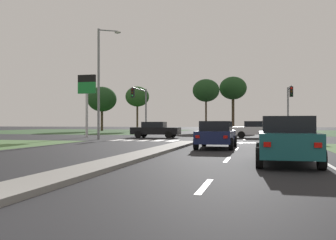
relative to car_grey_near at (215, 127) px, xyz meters
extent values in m
plane|color=black|center=(2.31, -28.11, -0.80)|extent=(200.00, 200.00, 0.00)
cube|color=#2D4C28|center=(-23.19, -3.61, -0.80)|extent=(35.00, 35.00, 0.01)
cube|color=gray|center=(2.31, -47.11, -0.73)|extent=(1.20, 22.00, 0.14)
cube|color=gray|center=(2.31, -3.11, -0.73)|extent=(1.20, 36.00, 0.14)
cube|color=silver|center=(5.81, -53.35, -0.80)|extent=(0.14, 2.00, 0.01)
cube|color=silver|center=(5.81, -47.35, -0.80)|extent=(0.14, 2.00, 0.01)
cube|color=silver|center=(5.81, -41.35, -0.80)|extent=(0.14, 2.00, 0.01)
cube|color=silver|center=(5.81, -35.35, -0.80)|extent=(0.14, 2.00, 0.01)
cube|color=silver|center=(5.81, -29.35, -0.80)|extent=(0.14, 2.00, 0.01)
cube|color=silver|center=(9.16, -46.11, -0.80)|extent=(0.14, 24.00, 0.01)
cube|color=silver|center=(6.11, -35.11, -0.80)|extent=(6.40, 0.50, 0.01)
cube|color=silver|center=(-4.09, -33.31, -0.80)|extent=(0.70, 2.80, 0.01)
cube|color=silver|center=(-2.94, -33.31, -0.80)|extent=(0.70, 2.80, 0.01)
cube|color=silver|center=(-1.79, -33.31, -0.80)|extent=(0.70, 2.80, 0.01)
cube|color=silver|center=(-0.64, -33.31, -0.80)|extent=(0.70, 2.80, 0.01)
cube|color=silver|center=(0.51, -33.31, -0.80)|extent=(0.70, 2.80, 0.01)
cube|color=slate|center=(0.00, -0.03, -0.11)|extent=(1.76, 4.11, 0.74)
cube|color=black|center=(0.00, 0.12, 0.52)|extent=(1.55, 1.89, 0.52)
cube|color=red|center=(0.67, 2.04, -0.04)|extent=(0.20, 0.04, 0.14)
cube|color=red|center=(-0.67, 2.04, -0.04)|extent=(0.20, 0.04, 0.14)
cylinder|color=black|center=(0.88, -1.35, -0.48)|extent=(0.22, 0.64, 0.64)
cylinder|color=black|center=(-0.88, -1.35, -0.48)|extent=(0.22, 0.64, 0.64)
cylinder|color=black|center=(0.88, 1.28, -0.48)|extent=(0.22, 0.64, 0.64)
cylinder|color=black|center=(-0.88, 1.28, -0.48)|extent=(0.22, 0.64, 0.64)
cube|color=#19565B|center=(7.84, -48.44, -0.11)|extent=(1.75, 4.21, 0.74)
cube|color=black|center=(7.84, -48.59, 0.52)|extent=(1.54, 1.94, 0.52)
cube|color=red|center=(7.18, -50.56, -0.04)|extent=(0.20, 0.04, 0.14)
cube|color=red|center=(8.51, -50.56, -0.04)|extent=(0.20, 0.04, 0.14)
cylinder|color=black|center=(6.97, -47.09, -0.48)|extent=(0.22, 0.64, 0.64)
cylinder|color=black|center=(8.72, -47.09, -0.48)|extent=(0.22, 0.64, 0.64)
cylinder|color=black|center=(6.97, -49.78, -0.48)|extent=(0.22, 0.64, 0.64)
cylinder|color=black|center=(8.72, -49.78, -0.48)|extent=(0.22, 0.64, 0.64)
cube|color=black|center=(-2.35, -27.96, -0.16)|extent=(4.49, 1.73, 0.65)
cube|color=black|center=(-2.50, -27.96, 0.43)|extent=(2.06, 1.52, 0.52)
cube|color=red|center=(-4.61, -27.31, -0.09)|extent=(0.04, 0.20, 0.14)
cube|color=red|center=(-4.61, -28.62, -0.09)|extent=(0.04, 0.20, 0.14)
cylinder|color=black|center=(-0.91, -27.10, -0.48)|extent=(0.64, 0.22, 0.64)
cylinder|color=black|center=(-0.91, -28.83, -0.48)|extent=(0.64, 0.22, 0.64)
cylinder|color=black|center=(-3.78, -27.10, -0.48)|extent=(0.64, 0.22, 0.64)
cylinder|color=black|center=(-3.78, -28.83, -0.48)|extent=(0.64, 0.22, 0.64)
cube|color=silver|center=(6.89, -26.17, -0.13)|extent=(4.47, 1.78, 0.71)
cube|color=black|center=(6.74, -26.17, 0.48)|extent=(2.06, 1.57, 0.52)
cube|color=red|center=(4.63, -25.49, -0.06)|extent=(0.04, 0.20, 0.14)
cube|color=red|center=(4.63, -26.84, -0.06)|extent=(0.04, 0.20, 0.14)
cylinder|color=black|center=(8.32, -25.27, -0.48)|extent=(0.64, 0.22, 0.64)
cylinder|color=black|center=(8.32, -27.06, -0.48)|extent=(0.64, 0.22, 0.64)
cylinder|color=black|center=(5.45, -25.27, -0.48)|extent=(0.64, 0.22, 0.64)
cylinder|color=black|center=(5.45, -27.06, -0.48)|extent=(0.64, 0.22, 0.64)
cube|color=#161E47|center=(4.73, -41.05, -0.17)|extent=(1.78, 4.55, 0.63)
cube|color=black|center=(4.73, -41.20, 0.41)|extent=(1.57, 2.09, 0.52)
cube|color=red|center=(4.05, -43.35, -0.11)|extent=(0.20, 0.04, 0.14)
cube|color=red|center=(5.41, -43.35, -0.11)|extent=(0.20, 0.04, 0.14)
cylinder|color=black|center=(3.84, -39.59, -0.48)|extent=(0.22, 0.64, 0.64)
cylinder|color=black|center=(5.62, -39.59, -0.48)|extent=(0.22, 0.64, 0.64)
cylinder|color=black|center=(3.84, -42.51, -0.48)|extent=(0.22, 0.64, 0.64)
cylinder|color=black|center=(5.62, -42.51, -0.48)|extent=(0.22, 0.64, 0.64)
cylinder|color=gray|center=(9.91, -21.51, 1.72)|extent=(0.18, 0.18, 5.04)
cylinder|color=gray|center=(9.91, -23.48, 3.99)|extent=(0.12, 3.95, 0.12)
cube|color=black|center=(9.91, -25.46, 3.46)|extent=(0.32, 0.26, 0.95)
sphere|color=red|center=(9.91, -25.62, 3.76)|extent=(0.20, 0.20, 0.20)
sphere|color=#3A2405|center=(9.91, -25.62, 3.46)|extent=(0.20, 0.20, 0.20)
sphere|color=black|center=(9.91, -25.62, 3.16)|extent=(0.20, 0.20, 0.20)
cylinder|color=gray|center=(-5.29, -21.51, 1.79)|extent=(0.18, 0.18, 5.19)
cylinder|color=gray|center=(-5.29, -23.75, 4.14)|extent=(0.12, 4.49, 0.12)
cube|color=black|center=(-5.29, -25.99, 3.61)|extent=(0.32, 0.26, 0.95)
sphere|color=#360503|center=(-5.29, -26.15, 3.91)|extent=(0.20, 0.20, 0.20)
sphere|color=#3A2405|center=(-5.29, -26.15, 3.61)|extent=(0.20, 0.20, 0.20)
sphere|color=green|center=(-5.29, -26.15, 3.31)|extent=(0.20, 0.20, 0.20)
cylinder|color=gray|center=(-5.98, -32.68, 3.82)|extent=(0.20, 0.20, 9.25)
cylinder|color=gray|center=(-5.28, -32.28, 8.34)|extent=(1.43, 0.89, 0.10)
ellipsoid|color=#B2B2A8|center=(-4.59, -31.88, 8.24)|extent=(0.56, 0.28, 0.20)
cylinder|color=silver|center=(-9.06, -28.55, 1.30)|extent=(0.24, 0.24, 4.21)
cube|color=#197F33|center=(-9.06, -28.55, 3.96)|extent=(1.80, 0.24, 1.10)
cube|color=black|center=(-9.06, -28.55, 4.86)|extent=(1.80, 0.24, 0.70)
cylinder|color=#423323|center=(-20.06, -0.04, 1.30)|extent=(0.43, 0.43, 4.21)
ellipsoid|color=#1E421E|center=(-20.06, -0.04, 4.84)|extent=(5.21, 5.21, 4.43)
cylinder|color=#423323|center=(-13.29, -0.51, 1.61)|extent=(0.33, 0.33, 4.84)
ellipsoid|color=#285123|center=(-13.29, -0.51, 5.16)|extent=(4.09, 4.09, 3.48)
cylinder|color=#423323|center=(-1.30, -1.26, 1.95)|extent=(0.29, 0.29, 5.51)
ellipsoid|color=#1E421E|center=(-1.30, -1.26, 5.90)|extent=(4.35, 4.35, 3.70)
cylinder|color=#423323|center=(2.79, 2.68, 2.24)|extent=(0.47, 0.47, 6.09)
ellipsoid|color=#1E421E|center=(2.79, 2.68, 6.55)|extent=(4.61, 4.61, 3.92)
camera|label=1|loc=(6.93, -61.28, 0.56)|focal=39.68mm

